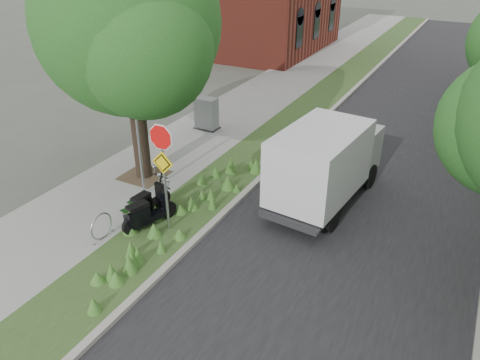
{
  "coord_description": "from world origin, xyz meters",
  "views": [
    {
      "loc": [
        5.4,
        -7.96,
        7.45
      ],
      "look_at": [
        0.03,
        2.1,
        1.3
      ],
      "focal_mm": 35.0,
      "sensor_mm": 36.0,
      "label": 1
    }
  ],
  "objects_px": {
    "scooter_near": "(146,206)",
    "scooter_far": "(144,216)",
    "sign_assembly": "(163,157)",
    "utility_cabinet": "(207,114)",
    "box_truck": "(326,161)"
  },
  "relations": [
    {
      "from": "scooter_far",
      "to": "utility_cabinet",
      "type": "xyz_separation_m",
      "value": [
        -2.34,
        7.07,
        0.22
      ]
    },
    {
      "from": "sign_assembly",
      "to": "box_truck",
      "type": "xyz_separation_m",
      "value": [
        3.2,
        3.59,
        -0.93
      ]
    },
    {
      "from": "sign_assembly",
      "to": "utility_cabinet",
      "type": "xyz_separation_m",
      "value": [
        -2.96,
        6.81,
        -1.58
      ]
    },
    {
      "from": "sign_assembly",
      "to": "utility_cabinet",
      "type": "relative_size",
      "value": 2.47
    },
    {
      "from": "scooter_near",
      "to": "utility_cabinet",
      "type": "xyz_separation_m",
      "value": [
        -2.04,
        6.61,
        0.24
      ]
    },
    {
      "from": "scooter_far",
      "to": "scooter_near",
      "type": "bearing_deg",
      "value": 122.96
    },
    {
      "from": "scooter_near",
      "to": "scooter_far",
      "type": "distance_m",
      "value": 0.55
    },
    {
      "from": "box_truck",
      "to": "utility_cabinet",
      "type": "height_order",
      "value": "box_truck"
    },
    {
      "from": "sign_assembly",
      "to": "box_truck",
      "type": "distance_m",
      "value": 4.9
    },
    {
      "from": "sign_assembly",
      "to": "scooter_far",
      "type": "xyz_separation_m",
      "value": [
        -0.62,
        -0.26,
        -1.81
      ]
    },
    {
      "from": "box_truck",
      "to": "scooter_near",
      "type": "bearing_deg",
      "value": -140.44
    },
    {
      "from": "sign_assembly",
      "to": "utility_cabinet",
      "type": "distance_m",
      "value": 7.59
    },
    {
      "from": "scooter_near",
      "to": "utility_cabinet",
      "type": "height_order",
      "value": "utility_cabinet"
    },
    {
      "from": "sign_assembly",
      "to": "box_truck",
      "type": "height_order",
      "value": "sign_assembly"
    },
    {
      "from": "scooter_near",
      "to": "scooter_far",
      "type": "xyz_separation_m",
      "value": [
        0.3,
        -0.46,
        0.01
      ]
    }
  ]
}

